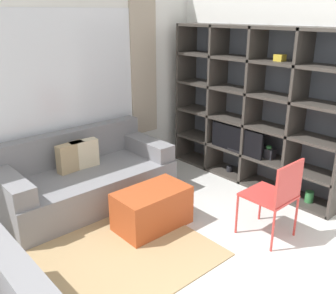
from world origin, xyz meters
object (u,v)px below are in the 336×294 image
couch_main (84,178)px  shelving_unit (255,109)px  ottoman (152,208)px  folding_chair (276,193)px

couch_main → shelving_unit: bearing=-25.9°
couch_main → ottoman: (0.23, -1.01, -0.08)m
shelving_unit → folding_chair: 1.51m
couch_main → ottoman: size_ratio=2.58×
folding_chair → ottoman: bearing=-51.5°
shelving_unit → folding_chair: size_ratio=2.92×
ottoman → folding_chair: bearing=-51.5°
couch_main → ottoman: couch_main is taller
shelving_unit → ottoman: size_ratio=3.19×
shelving_unit → folding_chair: (-0.99, -1.03, -0.49)m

